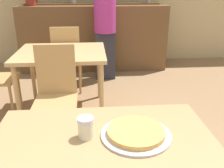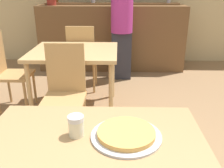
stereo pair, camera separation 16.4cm
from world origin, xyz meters
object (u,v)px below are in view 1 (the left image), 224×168
at_px(chair_far_side_back, 67,56).
at_px(pizza_tray, 136,133).
at_px(chair_far_side_front, 56,89).
at_px(cheese_shaker, 86,128).
at_px(person_standing, 105,26).

xyz_separation_m(chair_far_side_back, pizza_tray, (0.56, -2.39, 0.24)).
distance_m(chair_far_side_front, cheese_shaker, 1.25).
bearing_deg(chair_far_side_back, person_standing, -136.05).
height_order(pizza_tray, cheese_shaker, cheese_shaker).
bearing_deg(person_standing, chair_far_side_front, -108.02).
xyz_separation_m(chair_far_side_back, person_standing, (0.57, 0.55, 0.33)).
xyz_separation_m(chair_far_side_front, pizza_tray, (0.56, -1.18, 0.24)).
bearing_deg(pizza_tray, cheese_shaker, 178.16).
distance_m(pizza_tray, person_standing, 2.94).
height_order(chair_far_side_front, chair_far_side_back, same).
relative_size(pizza_tray, person_standing, 0.22).
bearing_deg(cheese_shaker, chair_far_side_back, 97.50).
bearing_deg(chair_far_side_front, person_standing, 71.98).
xyz_separation_m(pizza_tray, person_standing, (0.01, 2.94, 0.08)).
xyz_separation_m(chair_far_side_front, chair_far_side_back, (0.00, 1.20, 0.00)).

